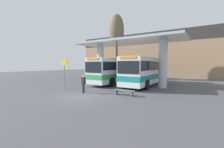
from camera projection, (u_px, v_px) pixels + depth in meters
ground_plane at (82, 96)px, 12.43m from camera, size 100.00×100.00×0.00m
townhouse_backdrop at (159, 51)px, 30.80m from camera, size 40.00×0.58×9.41m
station_canopy at (128, 49)px, 19.06m from camera, size 13.80×5.43×5.63m
transit_bus_left_bay at (117, 70)px, 20.78m from camera, size 2.88×10.15×3.39m
transit_bus_center_bay at (146, 70)px, 18.74m from camera, size 2.89×10.38×3.44m
waiting_bench_near_pillar at (124, 91)px, 12.70m from camera, size 1.86×0.44×0.46m
info_sign_platform at (64, 68)px, 15.51m from camera, size 0.90×0.09×3.15m
pedestrian_waiting at (83, 82)px, 13.80m from camera, size 0.60×0.33×1.62m
poplar_tree_behind_left at (117, 31)px, 27.16m from camera, size 2.68×2.68×11.73m
parked_car_street at (150, 73)px, 27.96m from camera, size 4.14×2.12×2.24m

